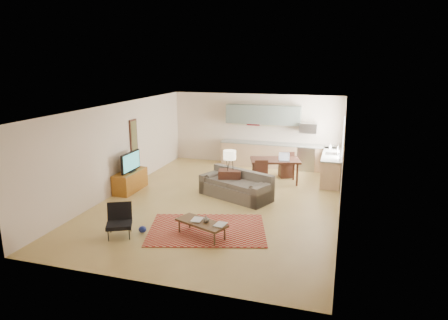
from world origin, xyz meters
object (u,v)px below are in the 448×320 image
(sofa, at_px, (236,185))
(coffee_table, at_px, (201,229))
(tv_credenza, at_px, (130,181))
(dining_table, at_px, (275,171))
(console_table, at_px, (230,182))
(armchair, at_px, (119,221))

(sofa, bearing_deg, coffee_table, -67.09)
(tv_credenza, bearing_deg, coffee_table, -37.58)
(tv_credenza, relative_size, dining_table, 0.85)
(dining_table, bearing_deg, console_table, -141.06)
(tv_credenza, xyz_separation_m, dining_table, (4.13, 2.10, 0.09))
(sofa, distance_m, dining_table, 1.97)
(armchair, bearing_deg, coffee_table, -10.03)
(coffee_table, xyz_separation_m, console_table, (-0.20, 3.02, 0.20))
(sofa, height_order, console_table, sofa)
(tv_credenza, bearing_deg, armchair, -64.46)
(coffee_table, distance_m, console_table, 3.03)
(armchair, distance_m, console_table, 3.88)
(sofa, xyz_separation_m, console_table, (-0.24, 0.20, -0.01))
(armchair, bearing_deg, dining_table, 36.21)
(sofa, bearing_deg, console_table, 164.21)
(sofa, relative_size, armchair, 3.04)
(coffee_table, height_order, armchair, armchair)
(sofa, height_order, armchair, sofa)
(armchair, bearing_deg, tv_credenza, 89.46)
(sofa, height_order, tv_credenza, sofa)
(sofa, xyz_separation_m, armchair, (-1.85, -3.33, -0.02))
(coffee_table, bearing_deg, armchair, -142.12)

